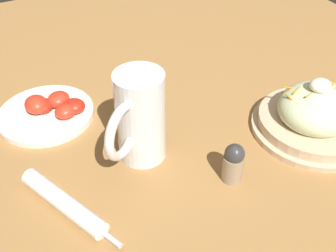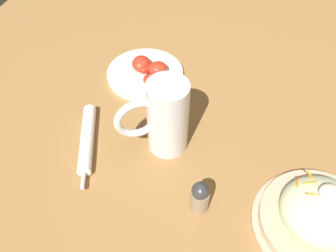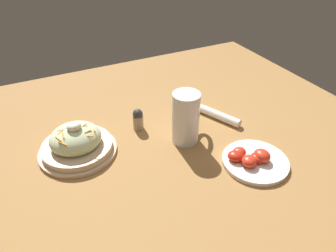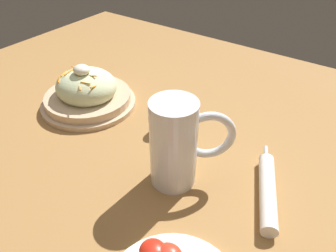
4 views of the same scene
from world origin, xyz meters
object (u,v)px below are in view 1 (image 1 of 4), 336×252
object	(u,v)px
beer_mug	(140,123)
salad_plate	(315,115)
napkin_roll	(64,203)
tomato_plate	(49,111)
salt_shaker	(233,163)

from	to	relation	value
beer_mug	salad_plate	bearing A→B (deg)	-15.15
beer_mug	napkin_roll	distance (m)	0.17
salad_plate	beer_mug	size ratio (longest dim) A/B	1.38
salad_plate	napkin_roll	xyz separation A→B (m)	(-0.46, 0.03, -0.02)
salad_plate	tomato_plate	world-z (taller)	salad_plate
beer_mug	napkin_roll	bearing A→B (deg)	-160.10
napkin_roll	tomato_plate	size ratio (longest dim) A/B	1.06
napkin_roll	beer_mug	bearing A→B (deg)	19.90
napkin_roll	salt_shaker	bearing A→B (deg)	-13.64
salt_shaker	tomato_plate	bearing A→B (deg)	126.78
beer_mug	salt_shaker	xyz separation A→B (m)	(0.11, -0.12, -0.04)
salad_plate	tomato_plate	distance (m)	0.50
beer_mug	salt_shaker	bearing A→B (deg)	-47.49
beer_mug	napkin_roll	xyz separation A→B (m)	(-0.15, -0.05, -0.06)
salt_shaker	beer_mug	bearing A→B (deg)	132.51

